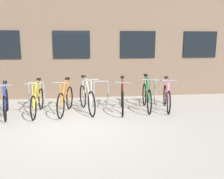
% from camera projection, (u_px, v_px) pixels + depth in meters
% --- Properties ---
extents(ground_plane, '(42.00, 42.00, 0.00)m').
position_uv_depth(ground_plane, '(70.00, 127.00, 5.95)').
color(ground_plane, '#B2ADA0').
extents(storefront_building, '(28.00, 6.98, 6.44)m').
position_uv_depth(storefront_building, '(73.00, 17.00, 11.84)').
color(storefront_building, '#7A604C').
rests_on(storefront_building, ground).
extents(bike_rack, '(6.50, 0.05, 0.82)m').
position_uv_depth(bike_rack, '(69.00, 92.00, 7.70)').
color(bike_rack, gray).
rests_on(bike_rack, ground).
extents(bicycle_green, '(0.44, 1.73, 1.05)m').
position_uv_depth(bicycle_green, '(147.00, 96.00, 7.51)').
color(bicycle_green, black).
rests_on(bicycle_green, ground).
extents(bicycle_white, '(0.54, 1.73, 1.05)m').
position_uv_depth(bicycle_white, '(87.00, 98.00, 7.25)').
color(bicycle_white, black).
rests_on(bicycle_white, ground).
extents(bicycle_blue, '(0.54, 1.72, 0.96)m').
position_uv_depth(bicycle_blue, '(6.00, 102.00, 6.85)').
color(bicycle_blue, black).
rests_on(bicycle_blue, ground).
extents(bicycle_yellow, '(0.44, 1.76, 0.99)m').
position_uv_depth(bicycle_yellow, '(37.00, 101.00, 7.01)').
color(bicycle_yellow, black).
rests_on(bicycle_yellow, ground).
extents(bicycle_orange, '(0.49, 1.67, 1.01)m').
position_uv_depth(bicycle_orange, '(65.00, 100.00, 7.08)').
color(bicycle_orange, black).
rests_on(bicycle_orange, ground).
extents(bicycle_maroon, '(0.44, 1.76, 1.02)m').
position_uv_depth(bicycle_maroon, '(122.00, 98.00, 7.31)').
color(bicycle_maroon, black).
rests_on(bicycle_maroon, ground).
extents(bicycle_pink, '(0.54, 1.66, 0.98)m').
position_uv_depth(bicycle_pink, '(167.00, 97.00, 7.52)').
color(bicycle_pink, black).
rests_on(bicycle_pink, ground).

